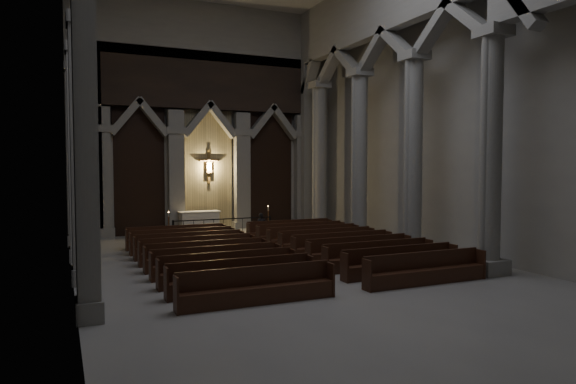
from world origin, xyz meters
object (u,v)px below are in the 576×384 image
at_px(altar_rail, 223,225).
at_px(candle_stand_right, 268,226).
at_px(worshipper, 261,227).
at_px(candle_stand_left, 169,234).
at_px(pews, 279,254).
at_px(altar, 199,221).

height_order(altar_rail, candle_stand_right, candle_stand_right).
bearing_deg(worshipper, altar_rail, 152.77).
distance_m(candle_stand_left, candle_stand_right, 5.28).
distance_m(altar_rail, candle_stand_left, 2.71).
bearing_deg(worshipper, candle_stand_left, -178.46).
relative_size(candle_stand_left, worshipper, 1.08).
bearing_deg(pews, candle_stand_right, 70.95).
bearing_deg(altar, pews, -84.89).
bearing_deg(altar_rail, altar, 114.39).
bearing_deg(altar_rail, candle_stand_left, -176.88).
height_order(altar_rail, worshipper, worshipper).
height_order(altar, pews, altar).
relative_size(pews, worshipper, 7.96).
relative_size(candle_stand_right, pews, 0.14).
bearing_deg(candle_stand_right, altar_rail, -169.88).
relative_size(candle_stand_left, pews, 0.14).
relative_size(altar, worshipper, 1.60).
bearing_deg(candle_stand_right, pews, -109.05).
height_order(candle_stand_left, candle_stand_right, candle_stand_right).
bearing_deg(candle_stand_right, altar, 159.44).
distance_m(candle_stand_right, worshipper, 2.31).
distance_m(candle_stand_left, pews, 7.31).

